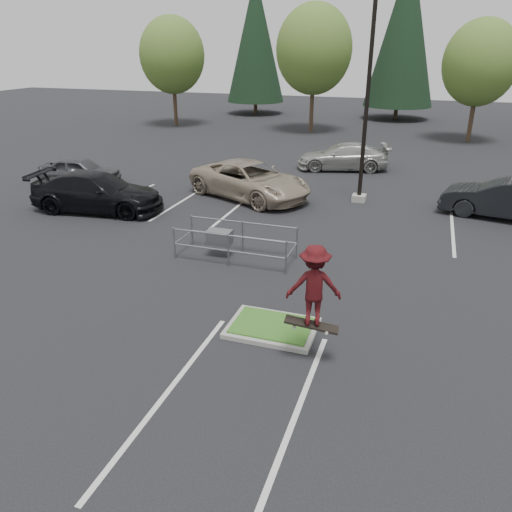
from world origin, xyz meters
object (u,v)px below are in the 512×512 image
(light_pole, at_px, (367,98))
(car_l_tan, at_px, (249,180))
(decid_c, at_px, (480,66))
(car_r_charc, at_px, (506,199))
(conif_b, at_px, (405,29))
(skateboarder, at_px, (313,286))
(decid_a, at_px, (172,58))
(car_l_black, at_px, (97,192))
(cart_corral, at_px, (223,237))
(decid_b, at_px, (314,52))
(car_far_silver, at_px, (344,157))
(conif_a, at_px, (256,39))
(car_l_grey, at_px, (80,171))

(light_pole, height_order, car_l_tan, light_pole)
(decid_c, relative_size, car_r_charc, 1.67)
(conif_b, bearing_deg, skateboarder, -88.34)
(decid_a, height_order, car_l_tan, decid_a)
(light_pole, bearing_deg, decid_a, 135.75)
(decid_a, relative_size, car_l_black, 1.58)
(light_pole, bearing_deg, cart_corral, -113.28)
(decid_a, xyz_separation_m, skateboarder, (19.21, -31.03, -3.67))
(decid_a, relative_size, decid_b, 0.92)
(skateboarder, bearing_deg, light_pole, -102.86)
(car_far_silver, bearing_deg, decid_c, 133.91)
(decid_b, xyz_separation_m, car_r_charc, (12.51, -19.03, -5.21))
(decid_b, height_order, car_r_charc, decid_b)
(light_pole, relative_size, skateboarder, 5.09)
(light_pole, height_order, car_r_charc, light_pole)
(conif_a, bearing_deg, cart_corral, -72.93)
(conif_b, xyz_separation_m, skateboarder, (1.20, -41.50, -5.94))
(decid_a, relative_size, conif_b, 0.61)
(car_l_black, distance_m, car_l_grey, 4.94)
(car_l_tan, bearing_deg, car_l_black, 150.49)
(car_l_grey, bearing_deg, decid_a, 2.27)
(decid_b, xyz_separation_m, car_far_silver, (4.79, -12.53, -5.30))
(car_l_grey, bearing_deg, car_far_silver, -69.28)
(decid_c, xyz_separation_m, cart_corral, (-8.93, -25.83, -4.56))
(decid_b, height_order, cart_corral, decid_b)
(decid_a, distance_m, car_l_tan, 23.80)
(conif_a, relative_size, skateboarder, 6.54)
(light_pole, bearing_deg, conif_b, 91.01)
(cart_corral, relative_size, car_far_silver, 0.77)
(decid_c, xyz_separation_m, conif_b, (-5.99, 10.67, 2.59))
(decid_c, distance_m, car_l_black, 28.23)
(light_pole, bearing_deg, car_l_tan, -168.93)
(light_pole, distance_m, car_l_black, 12.22)
(light_pole, height_order, car_l_grey, light_pole)
(decid_b, height_order, car_l_black, decid_b)
(decid_a, distance_m, car_far_silver, 21.22)
(car_l_tan, relative_size, car_far_silver, 1.18)
(decid_a, distance_m, decid_b, 12.02)
(conif_b, distance_m, cart_corral, 37.31)
(cart_corral, distance_m, car_l_grey, 12.39)
(conif_b, xyz_separation_m, car_l_tan, (-4.50, -29.48, -7.01))
(decid_c, distance_m, skateboarder, 31.38)
(decid_a, height_order, skateboarder, decid_a)
(light_pole, relative_size, car_r_charc, 2.01)
(light_pole, bearing_deg, decid_c, 72.89)
(conif_a, bearing_deg, light_pole, -62.62)
(decid_c, relative_size, car_l_tan, 1.39)
(car_l_tan, xyz_separation_m, car_l_black, (-5.50, -4.02, -0.02))
(car_l_black, bearing_deg, conif_b, -23.28)
(conif_a, distance_m, car_far_silver, 26.23)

